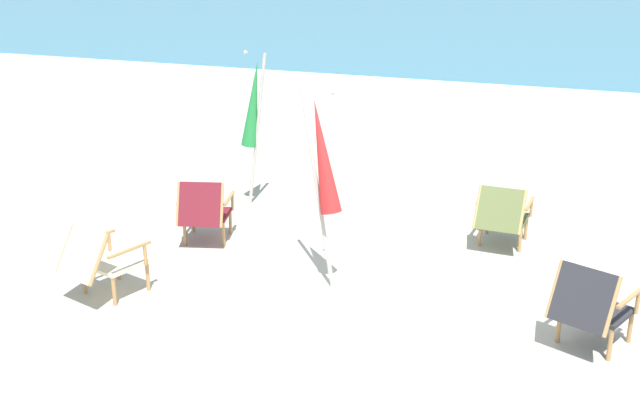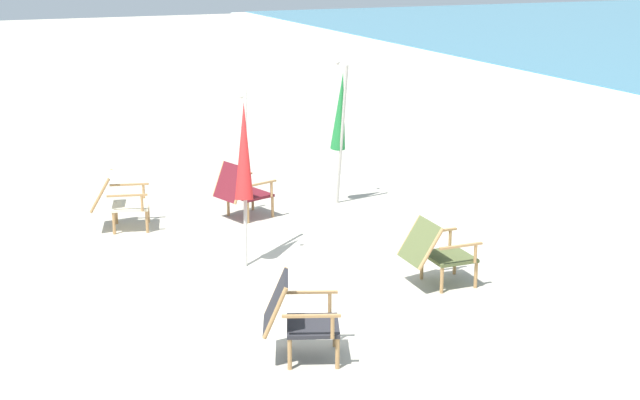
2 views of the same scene
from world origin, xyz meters
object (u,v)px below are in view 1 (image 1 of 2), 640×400
(beach_chair_front_left, at_px, (100,259))
(umbrella_furled_red, at_px, (322,158))
(beach_chair_front_right, at_px, (590,304))
(umbrella_furled_green, at_px, (253,106))
(beach_chair_far_center, at_px, (502,214))
(beach_chair_back_left, at_px, (204,210))

(beach_chair_front_left, bearing_deg, umbrella_furled_red, 31.55)
(beach_chair_front_right, height_order, beach_chair_front_left, beach_chair_front_right)
(umbrella_furled_red, bearing_deg, umbrella_furled_green, 131.49)
(umbrella_furled_red, distance_m, umbrella_furled_green, 2.77)
(beach_chair_far_center, distance_m, beach_chair_back_left, 3.51)
(beach_chair_front_right, xyz_separation_m, beach_chair_back_left, (-4.39, 0.91, -0.00))
(beach_chair_far_center, distance_m, umbrella_furled_red, 2.51)
(beach_chair_far_center, xyz_separation_m, beach_chair_back_left, (-3.29, -1.21, 0.01))
(beach_chair_front_left, xyz_separation_m, umbrella_furled_red, (1.92, 1.18, 0.94))
(beach_chair_front_left, relative_size, beach_chair_back_left, 1.04)
(beach_chair_front_left, bearing_deg, beach_chair_back_left, 83.16)
(beach_chair_front_right, relative_size, umbrella_furled_green, 0.41)
(umbrella_furled_red, bearing_deg, beach_chair_front_right, -8.70)
(beach_chair_far_center, bearing_deg, umbrella_furled_red, -132.76)
(umbrella_furled_red, height_order, umbrella_furled_green, umbrella_furled_green)
(beach_chair_front_left, bearing_deg, beach_chair_front_right, 9.49)
(beach_chair_far_center, relative_size, beach_chair_front_left, 0.90)
(beach_chair_back_left, height_order, umbrella_furled_green, umbrella_furled_green)
(beach_chair_front_right, xyz_separation_m, umbrella_furled_green, (-4.51, 2.48, 0.95))
(beach_chair_front_right, height_order, beach_chair_far_center, beach_chair_front_right)
(beach_chair_far_center, height_order, umbrella_furled_red, umbrella_furled_red)
(umbrella_furled_red, bearing_deg, beach_chair_front_left, -148.45)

